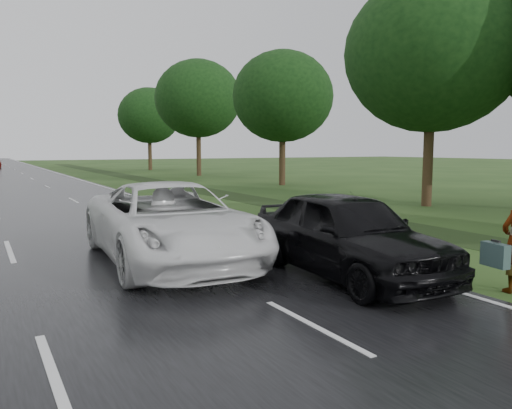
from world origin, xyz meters
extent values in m
plane|color=#244117|center=(0.00, 0.00, 0.00)|extent=(220.00, 220.00, 0.00)
cube|color=silver|center=(6.75, 45.00, 0.04)|extent=(0.12, 180.00, 0.01)
cube|color=#203012|center=(11.50, 20.00, 0.00)|extent=(2.20, 120.00, 0.01)
cylinder|color=#2D2D2D|center=(11.50, 10.00, 0.25)|extent=(0.56, 1.00, 0.56)
cylinder|color=#3E2E19|center=(17.00, 10.00, 1.92)|extent=(0.44, 0.44, 3.84)
ellipsoid|color=black|center=(17.00, 10.00, 6.69)|extent=(7.60, 7.60, 6.84)
cylinder|color=#3E2E19|center=(18.20, 24.00, 1.76)|extent=(0.44, 0.44, 3.52)
ellipsoid|color=black|center=(18.20, 24.00, 6.14)|extent=(7.00, 7.00, 6.30)
cylinder|color=#3E2E19|center=(17.80, 38.00, 2.08)|extent=(0.44, 0.44, 4.16)
ellipsoid|color=black|center=(17.80, 38.00, 7.16)|extent=(8.00, 8.00, 7.20)
cylinder|color=#3E2E19|center=(17.50, 52.00, 1.84)|extent=(0.44, 0.44, 3.68)
ellipsoid|color=black|center=(17.50, 52.00, 6.38)|extent=(7.20, 7.20, 6.48)
cube|color=#37504F|center=(7.39, -0.13, 0.69)|extent=(0.25, 0.55, 0.43)
cube|color=black|center=(7.39, -0.13, 0.95)|extent=(0.08, 0.18, 0.04)
imported|color=white|center=(3.14, 5.00, 0.93)|extent=(3.33, 6.57, 1.78)
imported|color=black|center=(5.76, 2.00, 0.90)|extent=(2.29, 5.14, 1.72)
camera|label=1|loc=(-0.65, -5.65, 2.60)|focal=35.00mm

